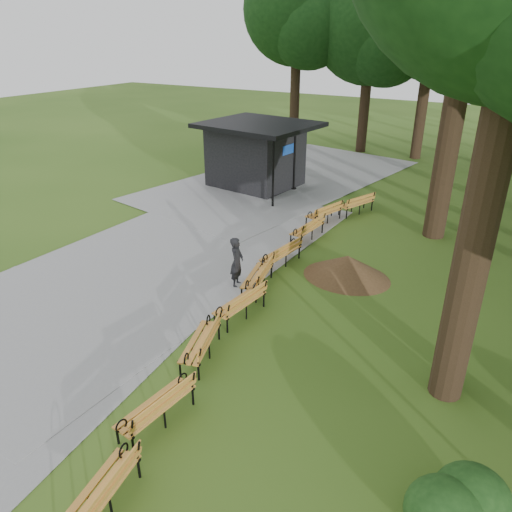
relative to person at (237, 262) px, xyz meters
The scene contains 15 objects.
ground 2.92m from the person, 78.64° to the right, with size 100.00×100.00×0.00m, color #365919.
path 3.54m from the person, behind, with size 12.00×38.00×0.06m, color gray.
person is the anchor object (origin of this frame).
kiosk 10.84m from the person, 117.60° to the left, with size 5.12×4.46×3.21m, color black, non-canonical shape.
lamp_post 10.43m from the person, 106.72° to the left, with size 0.32×0.32×3.18m.
dirt_mound 3.58m from the person, 39.88° to the left, with size 2.37×2.37×0.76m, color #47301C.
bench_0 8.08m from the person, 73.59° to the right, with size 1.90×0.64×0.88m, color orange, non-canonical shape.
bench_1 6.00m from the person, 73.02° to the right, with size 1.90×0.64×0.88m, color orange, non-canonical shape.
bench_2 3.74m from the person, 71.15° to the right, with size 1.90×0.64×0.88m, color orange, non-canonical shape.
bench_3 1.84m from the person, 54.89° to the right, with size 1.90×0.64×0.88m, color orange, non-canonical shape.
bench_4 0.75m from the person, 13.13° to the left, with size 1.90×0.64×0.88m, color orange, non-canonical shape.
bench_5 2.07m from the person, 76.59° to the left, with size 1.90×0.64×0.88m, color orange, non-canonical shape.
bench_6 4.49m from the person, 86.24° to the left, with size 1.90×0.64×0.88m, color orange, non-canonical shape.
bench_7 6.39m from the person, 88.74° to the left, with size 1.90×0.64×0.88m, color orange, non-canonical shape.
bench_8 8.24m from the person, 83.89° to the left, with size 1.90×0.64×0.88m, color orange, non-canonical shape.
Camera 1 is at (6.69, -8.38, 7.22)m, focal length 33.92 mm.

